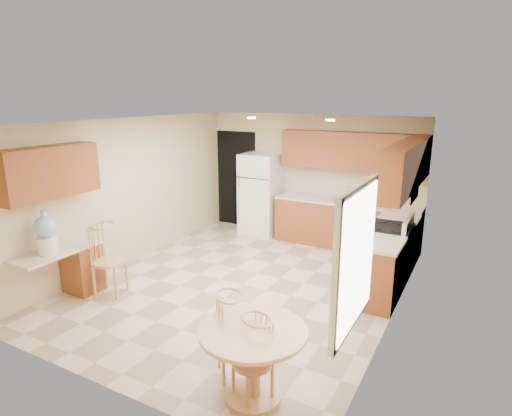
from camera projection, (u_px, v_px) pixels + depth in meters
The scene contains 30 objects.
floor at pixel (242, 285), 6.67m from camera, with size 5.50×5.50×0.00m, color beige.
ceiling at pixel (241, 122), 6.03m from camera, with size 4.50×5.50×0.02m, color white.
wall_back at pixel (310, 177), 8.68m from camera, with size 4.50×0.02×2.50m, color #C5B685.
wall_front at pixel (94, 272), 4.01m from camera, with size 4.50×0.02×2.50m, color #C5B685.
wall_left at pixel (130, 191), 7.39m from camera, with size 0.02×5.50×2.50m, color #C5B685.
wall_right at pixel (398, 229), 5.31m from camera, with size 0.02×5.50×2.50m, color #C5B685.
doorway at pixel (236, 179), 9.53m from camera, with size 0.90×0.02×2.10m, color black.
base_cab_back at pixel (346, 225), 8.23m from camera, with size 2.75×0.60×0.87m, color brown.
counter_back at pixel (347, 202), 8.11m from camera, with size 2.75×0.63×0.04m, color beige.
base_cab_right_a at pixel (397, 243), 7.23m from camera, with size 0.60×0.59×0.87m, color brown.
counter_right_a at pixel (399, 217), 7.11m from camera, with size 0.63×0.59×0.04m, color beige.
base_cab_right_b at pixel (377, 274), 5.99m from camera, with size 0.60×0.80×0.87m, color brown.
counter_right_b at pixel (379, 243), 5.88m from camera, with size 0.63×0.80×0.04m, color beige.
upper_cab_back at pixel (352, 151), 7.98m from camera, with size 2.75×0.33×0.70m, color brown.
upper_cab_right at pixel (406, 166), 6.26m from camera, with size 0.33×2.42×0.70m, color brown.
upper_cab_left at pixel (49, 172), 5.80m from camera, with size 0.33×1.40×0.70m, color brown.
sink at pixel (346, 201), 8.12m from camera, with size 0.78×0.44×0.01m, color silver.
range_hood at pixel (397, 195), 6.38m from camera, with size 0.50×0.76×0.14m, color silver.
desk_pedestal at pixel (82, 268), 6.38m from camera, with size 0.48×0.42×0.72m, color brown.
desk_top at pixel (57, 252), 5.95m from camera, with size 0.50×1.20×0.04m, color beige.
window at pixel (356, 258), 3.68m from camera, with size 0.06×1.12×1.30m.
can_light_a at pixel (252, 118), 7.28m from camera, with size 0.14×0.14×0.02m, color white.
can_light_b at pixel (330, 120), 6.63m from camera, with size 0.14×0.14×0.02m, color white.
refrigerator at pixel (261, 194), 8.92m from camera, with size 0.75×0.73×1.70m.
stove at pixel (387, 254), 6.66m from camera, with size 0.65×0.76×1.09m.
dining_table at pixel (253, 354), 4.03m from camera, with size 1.02×1.02×0.76m.
chair_table_a at pixel (230, 331), 4.32m from camera, with size 0.40×0.50×0.91m.
chair_table_b at pixel (248, 357), 3.95m from camera, with size 0.38×0.43×0.85m.
chair_desk at pixel (103, 255), 6.11m from camera, with size 0.47×0.61×1.06m.
water_crock at pixel (46, 234), 5.77m from camera, with size 0.29×0.29×0.61m.
Camera 1 is at (3.12, -5.29, 2.86)m, focal length 30.00 mm.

